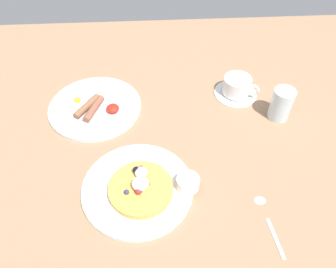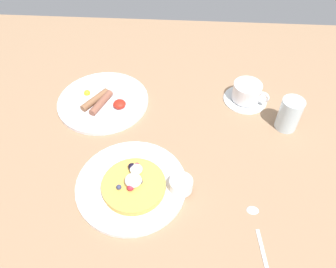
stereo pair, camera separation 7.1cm
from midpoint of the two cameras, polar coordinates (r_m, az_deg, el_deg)
name	(u,v)px [view 2 (the right image)]	position (r cm, az deg, el deg)	size (l,w,h in cm)	color
ground_plane	(156,149)	(88.40, 0.16, -2.71)	(190.83, 133.36, 3.00)	#987556
pancake_plate	(131,185)	(79.20, -3.85, -8.99)	(26.56, 26.56, 1.20)	white
pancake_with_berries	(134,184)	(77.19, -3.37, -8.87)	(15.11, 15.11, 4.03)	gold
syrup_ramekin	(181,185)	(76.75, 4.99, -8.94)	(5.47, 5.47, 3.05)	white
breakfast_plate	(103,101)	(99.89, -9.27, 5.59)	(27.14, 27.14, 1.13)	white
fried_breakfast	(100,100)	(98.33, -9.89, 5.80)	(16.17, 12.23, 2.26)	brown
coffee_saucer	(245,99)	(103.24, 15.27, 5.87)	(13.06, 13.06, 0.83)	white
coffee_cup	(247,91)	(101.25, 15.69, 7.13)	(10.46, 8.38, 5.17)	white
teaspoon	(256,224)	(77.82, 17.83, -14.92)	(3.37, 15.14, 0.60)	silver
water_glass	(289,114)	(95.78, 22.49, 3.12)	(6.01, 6.01, 9.53)	silver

